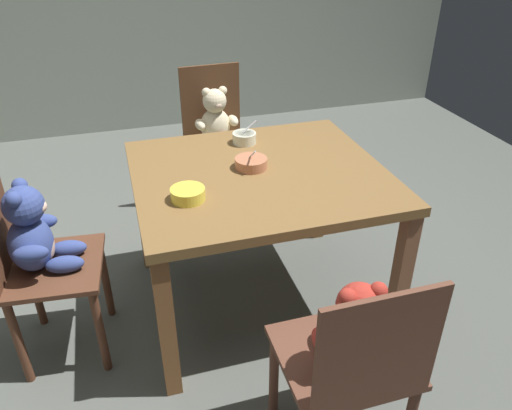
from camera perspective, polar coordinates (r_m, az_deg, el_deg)
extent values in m
cube|color=#51544E|center=(2.63, 0.32, -10.76)|extent=(5.20, 5.20, 0.04)
cube|color=brown|center=(2.22, 0.37, 3.41)|extent=(1.10, 0.98, 0.04)
cube|color=brown|center=(1.99, -10.13, -13.67)|extent=(0.06, 0.06, 0.68)
cube|color=brown|center=(2.26, 16.15, -8.23)|extent=(0.06, 0.06, 0.68)
cube|color=brown|center=(2.71, -12.70, -0.75)|extent=(0.06, 0.06, 0.68)
cube|color=brown|center=(2.91, 7.28, 2.19)|extent=(0.06, 0.06, 0.68)
cube|color=#52331F|center=(3.07, -4.15, 6.03)|extent=(0.42, 0.39, 0.02)
cube|color=#52331F|center=(3.14, -5.22, 11.43)|extent=(0.37, 0.04, 0.47)
cylinder|color=#52331F|center=(3.00, -6.30, 0.44)|extent=(0.04, 0.04, 0.43)
cylinder|color=#52331F|center=(3.08, -0.17, 1.50)|extent=(0.04, 0.04, 0.43)
cylinder|color=#52331F|center=(3.27, -7.61, 3.05)|extent=(0.04, 0.04, 0.43)
cylinder|color=#52331F|center=(3.34, -1.93, 3.96)|extent=(0.04, 0.04, 0.43)
cube|color=tan|center=(3.06, -4.17, 6.52)|extent=(0.38, 0.36, 0.04)
ellipsoid|color=beige|center=(3.07, -4.59, 9.05)|extent=(0.19, 0.16, 0.21)
ellipsoid|color=#D2B194|center=(3.03, -4.33, 8.54)|extent=(0.10, 0.06, 0.12)
sphere|color=beige|center=(3.00, -4.66, 11.76)|extent=(0.14, 0.14, 0.14)
ellipsoid|color=#D2B194|center=(2.96, -4.40, 11.27)|extent=(0.06, 0.05, 0.04)
sphere|color=beige|center=(2.99, -5.69, 12.65)|extent=(0.05, 0.05, 0.05)
sphere|color=beige|center=(3.01, -3.83, 12.88)|extent=(0.05, 0.05, 0.05)
ellipsoid|color=beige|center=(3.02, -6.38, 9.10)|extent=(0.06, 0.12, 0.06)
ellipsoid|color=beige|center=(3.06, -2.64, 9.60)|extent=(0.06, 0.12, 0.06)
ellipsoid|color=beige|center=(2.99, -4.90, 6.92)|extent=(0.07, 0.14, 0.06)
ellipsoid|color=beige|center=(3.01, -3.07, 7.19)|extent=(0.07, 0.14, 0.06)
cube|color=brown|center=(1.75, 9.85, -16.61)|extent=(0.42, 0.40, 0.02)
cube|color=brown|center=(1.49, 13.82, -15.96)|extent=(0.39, 0.02, 0.41)
cylinder|color=brown|center=(2.08, 11.86, -16.40)|extent=(0.04, 0.04, 0.43)
cylinder|color=brown|center=(1.97, 2.05, -18.93)|extent=(0.04, 0.04, 0.43)
ellipsoid|color=#AA2F25|center=(1.63, 11.29, -15.53)|extent=(0.18, 0.15, 0.21)
ellipsoid|color=#C5B498|center=(1.67, 10.47, -14.63)|extent=(0.10, 0.05, 0.12)
sphere|color=#AA2F25|center=(1.53, 11.72, -11.19)|extent=(0.14, 0.14, 0.14)
ellipsoid|color=#C5B498|center=(1.57, 10.84, -10.33)|extent=(0.06, 0.05, 0.04)
sphere|color=#AA2F25|center=(1.51, 13.80, -9.47)|extent=(0.05, 0.05, 0.05)
sphere|color=#AA2F25|center=(1.47, 10.36, -10.32)|extent=(0.05, 0.05, 0.05)
ellipsoid|color=#AA2F25|center=(1.66, 14.23, -13.48)|extent=(0.06, 0.12, 0.06)
ellipsoid|color=#AA2F25|center=(1.59, 7.62, -15.25)|extent=(0.06, 0.12, 0.06)
ellipsoid|color=#AA2F25|center=(1.76, 10.92, -14.39)|extent=(0.06, 0.14, 0.06)
ellipsoid|color=#AA2F25|center=(1.73, 7.87, -15.18)|extent=(0.06, 0.14, 0.06)
cube|color=#563120|center=(2.24, -21.94, -6.55)|extent=(0.41, 0.44, 0.02)
cylinder|color=#563120|center=(2.22, -17.30, -13.58)|extent=(0.04, 0.04, 0.43)
cylinder|color=#563120|center=(2.49, -16.79, -8.06)|extent=(0.04, 0.04, 0.43)
cylinder|color=#563120|center=(2.29, -25.41, -13.97)|extent=(0.04, 0.04, 0.43)
cylinder|color=#563120|center=(2.55, -23.95, -8.58)|extent=(0.04, 0.04, 0.43)
ellipsoid|color=#374787|center=(2.19, -24.26, -4.02)|extent=(0.19, 0.22, 0.23)
ellipsoid|color=beige|center=(2.18, -22.79, -4.15)|extent=(0.07, 0.12, 0.14)
sphere|color=#374787|center=(2.10, -25.00, -0.06)|extent=(0.16, 0.16, 0.16)
ellipsoid|color=beige|center=(2.09, -23.44, -0.18)|extent=(0.06, 0.07, 0.05)
sphere|color=#374787|center=(2.03, -25.90, 0.56)|extent=(0.06, 0.06, 0.06)
sphere|color=#374787|center=(2.12, -25.33, 2.02)|extent=(0.06, 0.06, 0.06)
ellipsoid|color=#374787|center=(2.08, -24.29, -5.05)|extent=(0.14, 0.08, 0.06)
ellipsoid|color=#374787|center=(2.26, -23.32, -1.75)|extent=(0.14, 0.08, 0.06)
ellipsoid|color=#374787|center=(2.16, -20.95, -6.33)|extent=(0.16, 0.08, 0.07)
ellipsoid|color=#374787|center=(2.25, -20.61, -4.66)|extent=(0.16, 0.08, 0.07)
cylinder|color=#B9704E|center=(2.22, -0.57, 4.80)|extent=(0.14, 0.14, 0.05)
cylinder|color=#B9704E|center=(2.23, -0.56, 4.39)|extent=(0.08, 0.08, 0.01)
cylinder|color=beige|center=(2.22, -0.57, 5.23)|extent=(0.12, 0.12, 0.01)
cylinder|color=#BCBCC1|center=(2.17, -0.38, 5.81)|extent=(0.01, 0.10, 0.07)
ellipsoid|color=#BCBCC1|center=(2.23, -0.63, 5.29)|extent=(0.02, 0.03, 0.01)
cylinder|color=yellow|center=(1.99, -7.78, 1.24)|extent=(0.14, 0.14, 0.05)
cylinder|color=yellow|center=(2.00, -7.74, 0.75)|extent=(0.08, 0.08, 0.01)
cylinder|color=beige|center=(1.98, -7.82, 1.76)|extent=(0.11, 0.11, 0.01)
cylinder|color=beige|center=(2.47, -1.34, 7.65)|extent=(0.12, 0.12, 0.05)
cylinder|color=beige|center=(2.48, -1.33, 7.19)|extent=(0.06, 0.06, 0.01)
cylinder|color=beige|center=(2.46, -1.35, 8.13)|extent=(0.10, 0.10, 0.01)
cylinder|color=#BCBCC1|center=(2.46, -0.78, 8.90)|extent=(0.08, 0.01, 0.06)
ellipsoid|color=#BCBCC1|center=(2.46, -1.54, 8.02)|extent=(0.03, 0.02, 0.01)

